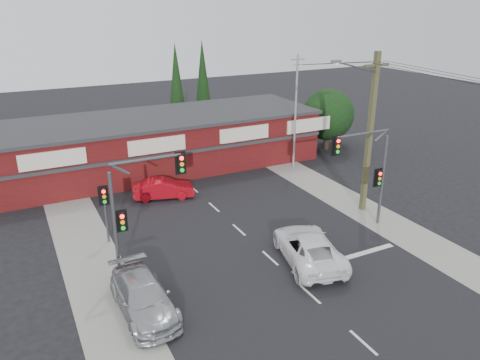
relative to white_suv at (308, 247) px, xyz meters
name	(u,v)px	position (x,y,z in m)	size (l,w,h in m)	color
ground	(273,261)	(-1.64, 0.77, -0.78)	(120.00, 120.00, 0.00)	black
road_strip	(231,223)	(-1.64, 5.77, -0.78)	(14.00, 70.00, 0.01)	black
verge_left	(88,255)	(-10.14, 5.77, -0.77)	(3.00, 70.00, 0.02)	gray
verge_right	(343,198)	(6.86, 5.77, -0.77)	(3.00, 70.00, 0.02)	gray
stop_line	(345,258)	(1.86, -0.73, -0.77)	(6.50, 0.35, 0.01)	silver
white_suv	(308,247)	(0.00, 0.00, 0.00)	(2.59, 5.63, 1.56)	white
silver_suv	(143,297)	(-8.82, -0.35, -0.04)	(2.08, 5.11, 1.48)	#A7AAAC
red_sedan	(164,189)	(-4.06, 11.43, -0.11)	(1.43, 4.11, 1.35)	#B10A16
lane_dashes	(310,294)	(-1.64, -2.58, -0.77)	(0.12, 30.89, 0.01)	silver
shop_building	(155,142)	(-2.63, 17.76, 1.35)	(27.30, 8.40, 4.22)	#4B0F10
tree_cluster	(327,117)	(13.05, 16.21, 2.11)	(5.90, 5.10, 5.50)	#2D2116
conifer_near	(176,83)	(1.86, 24.77, 4.70)	(1.80, 1.80, 9.25)	#2D2116
conifer_far	(203,78)	(5.36, 26.77, 4.70)	(1.80, 1.80, 9.25)	#2D2116
traffic_mast_left	(136,200)	(-8.06, 2.78, 3.15)	(3.77, 0.27, 5.97)	#47494C
traffic_mast_right	(369,165)	(5.22, 1.78, 3.16)	(3.96, 0.27, 5.97)	#47494C
pedestal_signal	(104,202)	(-8.84, 6.78, 1.62)	(0.55, 0.27, 3.38)	#47494C
utility_pole	(369,129)	(6.73, 3.76, 4.61)	(4.38, 0.59, 10.00)	brown
steel_pole	(296,111)	(7.36, 12.77, 3.92)	(1.20, 0.16, 9.00)	gray
power_lines	(454,81)	(6.84, -1.70, 8.26)	(2.01, 29.00, 1.22)	black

